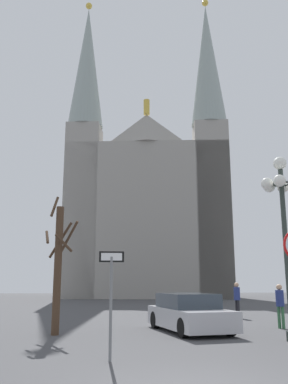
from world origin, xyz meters
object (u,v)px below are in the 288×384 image
object	(u,v)px
bare_tree	(58,264)
parked_car_near_silver	(189,313)
cathedral	(148,203)
one_way_arrow_sign	(111,292)
pedestrian_walking	(237,296)
street_lamp	(283,204)
pedestrian_standing	(280,302)

from	to	relation	value
bare_tree	parked_car_near_silver	xyz separation A→B (m)	(4.80, 0.49, -1.76)
cathedral	one_way_arrow_sign	size ratio (longest dim) A/B	14.34
parked_car_near_silver	pedestrian_walking	world-z (taller)	pedestrian_walking
street_lamp	pedestrian_standing	distance (m)	4.87
cathedral	bare_tree	size ratio (longest dim) A/B	7.36
pedestrian_standing	bare_tree	bearing A→B (deg)	-172.45
cathedral	street_lamp	bearing A→B (deg)	-89.00
street_lamp	pedestrian_standing	size ratio (longest dim) A/B	3.49
cathedral	parked_car_near_silver	xyz separation A→B (m)	(-2.03, -32.53, -10.27)
parked_car_near_silver	pedestrian_walking	size ratio (longest dim) A/B	2.67
parked_car_near_silver	pedestrian_standing	world-z (taller)	pedestrian_standing
cathedral	bare_tree	distance (m)	34.78
cathedral	pedestrian_standing	size ratio (longest dim) A/B	21.29
one_way_arrow_sign	pedestrian_standing	xyz separation A→B (m)	(6.81, 6.17, -0.54)
cathedral	pedestrian_walking	bearing A→B (deg)	-86.51
cathedral	bare_tree	bearing A→B (deg)	-101.69
pedestrian_walking	pedestrian_standing	world-z (taller)	pedestrian_walking
cathedral	street_lamp	size ratio (longest dim) A/B	6.10
cathedral	one_way_arrow_sign	world-z (taller)	cathedral
cathedral	bare_tree	xyz separation A→B (m)	(-6.83, -33.03, -8.51)
bare_tree	pedestrian_standing	xyz separation A→B (m)	(8.60, 1.14, -1.38)
one_way_arrow_sign	parked_car_near_silver	world-z (taller)	one_way_arrow_sign
one_way_arrow_sign	pedestrian_walking	bearing A→B (deg)	59.00
bare_tree	pedestrian_standing	world-z (taller)	bare_tree
one_way_arrow_sign	street_lamp	size ratio (longest dim) A/B	0.43
cathedral	parked_car_near_silver	distance (m)	34.17
bare_tree	street_lamp	bearing A→B (deg)	-16.99
pedestrian_walking	one_way_arrow_sign	bearing A→B (deg)	-121.00
street_lamp	bare_tree	distance (m)	8.01
cathedral	pedestrian_standing	distance (m)	33.43
one_way_arrow_sign	bare_tree	xyz separation A→B (m)	(-1.79, 5.03, 0.84)
street_lamp	pedestrian_standing	world-z (taller)	street_lamp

